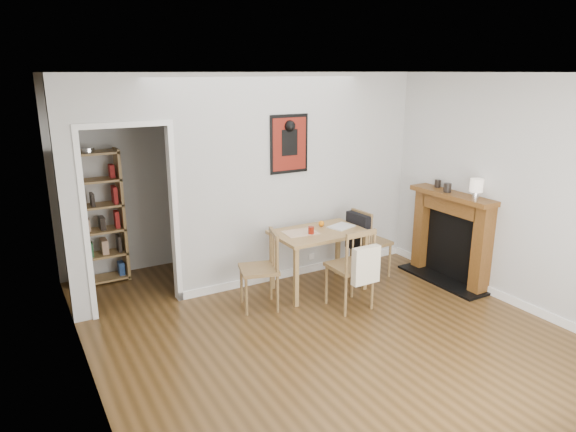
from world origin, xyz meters
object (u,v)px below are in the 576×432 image
chair_front (351,267)px  bookshelf (94,219)px  notebook (341,226)px  ceramic_jar_b (438,184)px  chair_left (259,270)px  chair_right (370,242)px  fireplace (451,234)px  red_glass (311,230)px  dining_table (319,238)px  ceramic_jar_a (447,188)px  mantel_lamp (476,187)px  orange_fruit (321,224)px

chair_front → bookshelf: bearing=137.2°
bookshelf → notebook: size_ratio=5.55×
notebook → ceramic_jar_b: 1.42m
chair_left → chair_right: 1.68m
chair_left → chair_right: bearing=4.3°
fireplace → red_glass: fireplace is taller
chair_front → notebook: (0.30, 0.61, 0.27)m
chair_front → fireplace: size_ratio=0.77×
dining_table → ceramic_jar_a: size_ratio=9.61×
bookshelf → notebook: bearing=-30.6°
chair_right → fireplace: bearing=-35.8°
dining_table → ceramic_jar_a: bearing=-18.6°
notebook → ceramic_jar_b: size_ratio=3.10×
fireplace → chair_right: bearing=144.2°
bookshelf → mantel_lamp: 4.65m
chair_left → chair_right: (1.67, 0.13, 0.02)m
chair_right → red_glass: chair_right is taller
fireplace → orange_fruit: (-1.50, 0.73, 0.17)m
chair_right → orange_fruit: 0.75m
ceramic_jar_a → chair_right: bearing=144.1°
chair_left → fireplace: (2.50, -0.47, 0.16)m
dining_table → mantel_lamp: 1.94m
orange_fruit → mantel_lamp: (1.44, -1.09, 0.52)m
dining_table → chair_front: chair_front is taller
chair_left → chair_front: chair_front is taller
chair_left → fireplace: bearing=-10.7°
chair_right → bookshelf: (-3.12, 1.55, 0.36)m
orange_fruit → bookshelf: bearing=150.0°
chair_right → fireplace: (0.83, -0.60, 0.14)m
bookshelf → mantel_lamp: bookshelf is taller
orange_fruit → dining_table: bearing=-130.7°
bookshelf → red_glass: 2.71m
chair_front → dining_table: bearing=93.4°
chair_front → mantel_lamp: mantel_lamp is taller
chair_front → mantel_lamp: 1.78m
fireplace → mantel_lamp: 0.78m
dining_table → notebook: (0.33, 0.01, 0.10)m
ceramic_jar_a → ceramic_jar_b: bearing=69.0°
fireplace → mantel_lamp: mantel_lamp is taller
dining_table → notebook: notebook is taller
orange_fruit → ceramic_jar_a: ceramic_jar_a is taller
chair_left → fireplace: size_ratio=0.73×
red_glass → ceramic_jar_a: ceramic_jar_a is taller
red_glass → mantel_lamp: mantel_lamp is taller
fireplace → dining_table: bearing=160.5°
chair_front → red_glass: bearing=107.7°
chair_left → orange_fruit: size_ratio=12.69×
chair_front → fireplace: bearing=1.0°
chair_right → orange_fruit: size_ratio=12.82×
notebook → orange_fruit: bearing=143.0°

